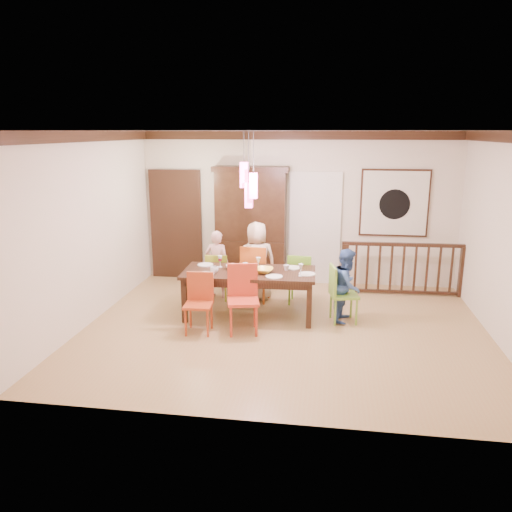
# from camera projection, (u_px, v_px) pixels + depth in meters

# --- Properties ---
(floor) EXTENTS (6.00, 6.00, 0.00)m
(floor) POSITION_uv_depth(u_px,v_px,m) (284.00, 329.00, 7.51)
(floor) COLOR #A78350
(floor) RESTS_ON ground
(ceiling) EXTENTS (6.00, 6.00, 0.00)m
(ceiling) POSITION_uv_depth(u_px,v_px,m) (287.00, 131.00, 6.80)
(ceiling) COLOR white
(ceiling) RESTS_ON wall_back
(wall_back) EXTENTS (6.00, 0.00, 6.00)m
(wall_back) POSITION_uv_depth(u_px,v_px,m) (297.00, 209.00, 9.55)
(wall_back) COLOR beige
(wall_back) RESTS_ON floor
(wall_left) EXTENTS (0.00, 5.00, 5.00)m
(wall_left) POSITION_uv_depth(u_px,v_px,m) (89.00, 229.00, 7.58)
(wall_left) COLOR beige
(wall_left) RESTS_ON floor
(wall_right) EXTENTS (0.00, 5.00, 5.00)m
(wall_right) POSITION_uv_depth(u_px,v_px,m) (507.00, 241.00, 6.73)
(wall_right) COLOR beige
(wall_right) RESTS_ON floor
(crown_molding) EXTENTS (6.00, 5.00, 0.16)m
(crown_molding) POSITION_uv_depth(u_px,v_px,m) (287.00, 137.00, 6.82)
(crown_molding) COLOR black
(crown_molding) RESTS_ON wall_back
(panel_door) EXTENTS (1.04, 0.07, 2.24)m
(panel_door) POSITION_uv_depth(u_px,v_px,m) (176.00, 226.00, 9.95)
(panel_door) COLOR black
(panel_door) RESTS_ON wall_back
(white_doorway) EXTENTS (0.97, 0.05, 2.22)m
(white_doorway) POSITION_uv_depth(u_px,v_px,m) (315.00, 230.00, 9.57)
(white_doorway) COLOR silver
(white_doorway) RESTS_ON wall_back
(painting) EXTENTS (1.25, 0.06, 1.25)m
(painting) POSITION_uv_depth(u_px,v_px,m) (394.00, 203.00, 9.23)
(painting) COLOR black
(painting) RESTS_ON wall_back
(pendant_cluster) EXTENTS (0.27, 0.21, 1.14)m
(pendant_cluster) POSITION_uv_depth(u_px,v_px,m) (249.00, 185.00, 7.53)
(pendant_cluster) COLOR #EE4792
(pendant_cluster) RESTS_ON ceiling
(dining_table) EXTENTS (2.10, 1.01, 0.75)m
(dining_table) POSITION_uv_depth(u_px,v_px,m) (249.00, 276.00, 7.88)
(dining_table) COLOR black
(dining_table) RESTS_ON floor
(chair_far_left) EXTENTS (0.40, 0.40, 0.83)m
(chair_far_left) POSITION_uv_depth(u_px,v_px,m) (218.00, 273.00, 8.76)
(chair_far_left) COLOR #97AA24
(chair_far_left) RESTS_ON floor
(chair_far_mid) EXTENTS (0.50, 0.50, 1.00)m
(chair_far_mid) POSITION_uv_depth(u_px,v_px,m) (256.00, 269.00, 8.65)
(chair_far_mid) COLOR #B95217
(chair_far_mid) RESTS_ON floor
(chair_far_right) EXTENTS (0.43, 0.43, 0.88)m
(chair_far_right) POSITION_uv_depth(u_px,v_px,m) (300.00, 275.00, 8.53)
(chair_far_right) COLOR #5F9C23
(chair_far_right) RESTS_ON floor
(chair_near_left) EXTENTS (0.42, 0.42, 0.88)m
(chair_near_left) POSITION_uv_depth(u_px,v_px,m) (198.00, 300.00, 7.27)
(chair_near_left) COLOR #A73B19
(chair_near_left) RESTS_ON floor
(chair_near_mid) EXTENTS (0.53, 0.53, 1.00)m
(chair_near_mid) POSITION_uv_depth(u_px,v_px,m) (243.00, 295.00, 7.26)
(chair_near_mid) COLOR #B93720
(chair_near_mid) RESTS_ON floor
(chair_end_right) EXTENTS (0.48, 0.48, 0.90)m
(chair_end_right) POSITION_uv_depth(u_px,v_px,m) (344.00, 290.00, 7.68)
(chair_end_right) COLOR #77AD37
(chair_end_right) RESTS_ON floor
(china_hutch) EXTENTS (1.43, 0.46, 2.26)m
(china_hutch) POSITION_uv_depth(u_px,v_px,m) (251.00, 226.00, 9.56)
(china_hutch) COLOR black
(china_hutch) RESTS_ON floor
(balustrade) EXTENTS (2.21, 0.16, 0.96)m
(balustrade) POSITION_uv_depth(u_px,v_px,m) (403.00, 268.00, 8.98)
(balustrade) COLOR black
(balustrade) RESTS_ON floor
(person_far_left) EXTENTS (0.48, 0.35, 1.21)m
(person_far_left) POSITION_uv_depth(u_px,v_px,m) (217.00, 264.00, 8.84)
(person_far_left) COLOR #FDC0C3
(person_far_left) RESTS_ON floor
(person_far_mid) EXTENTS (0.79, 0.65, 1.39)m
(person_far_mid) POSITION_uv_depth(u_px,v_px,m) (257.00, 261.00, 8.68)
(person_far_mid) COLOR beige
(person_far_mid) RESTS_ON floor
(person_end_right) EXTENTS (0.56, 0.65, 1.15)m
(person_end_right) POSITION_uv_depth(u_px,v_px,m) (347.00, 285.00, 7.72)
(person_end_right) COLOR #38599E
(person_end_right) RESTS_ON floor
(serving_bowl) EXTENTS (0.31, 0.31, 0.07)m
(serving_bowl) POSITION_uv_depth(u_px,v_px,m) (263.00, 270.00, 7.77)
(serving_bowl) COLOR gold
(serving_bowl) RESTS_ON dining_table
(small_bowl) EXTENTS (0.27, 0.27, 0.07)m
(small_bowl) POSITION_uv_depth(u_px,v_px,m) (233.00, 267.00, 7.97)
(small_bowl) COLOR white
(small_bowl) RESTS_ON dining_table
(cup_left) EXTENTS (0.14, 0.14, 0.10)m
(cup_left) POSITION_uv_depth(u_px,v_px,m) (214.00, 270.00, 7.75)
(cup_left) COLOR silver
(cup_left) RESTS_ON dining_table
(cup_right) EXTENTS (0.11, 0.11, 0.09)m
(cup_right) POSITION_uv_depth(u_px,v_px,m) (286.00, 268.00, 7.89)
(cup_right) COLOR silver
(cup_right) RESTS_ON dining_table
(plate_far_left) EXTENTS (0.26, 0.26, 0.01)m
(plate_far_left) POSITION_uv_depth(u_px,v_px,m) (205.00, 265.00, 8.20)
(plate_far_left) COLOR white
(plate_far_left) RESTS_ON dining_table
(plate_far_mid) EXTENTS (0.26, 0.26, 0.01)m
(plate_far_mid) POSITION_uv_depth(u_px,v_px,m) (247.00, 266.00, 8.12)
(plate_far_mid) COLOR white
(plate_far_mid) RESTS_ON dining_table
(plate_far_right) EXTENTS (0.26, 0.26, 0.01)m
(plate_far_right) POSITION_uv_depth(u_px,v_px,m) (293.00, 268.00, 8.03)
(plate_far_right) COLOR white
(plate_far_right) RESTS_ON dining_table
(plate_near_left) EXTENTS (0.26, 0.26, 0.01)m
(plate_near_left) POSITION_uv_depth(u_px,v_px,m) (206.00, 274.00, 7.68)
(plate_near_left) COLOR white
(plate_near_left) RESTS_ON dining_table
(plate_near_mid) EXTENTS (0.26, 0.26, 0.01)m
(plate_near_mid) POSITION_uv_depth(u_px,v_px,m) (274.00, 277.00, 7.54)
(plate_near_mid) COLOR white
(plate_near_mid) RESTS_ON dining_table
(plate_end_right) EXTENTS (0.26, 0.26, 0.01)m
(plate_end_right) POSITION_uv_depth(u_px,v_px,m) (307.00, 274.00, 7.68)
(plate_end_right) COLOR white
(plate_end_right) RESTS_ON dining_table
(wine_glass_a) EXTENTS (0.08, 0.08, 0.19)m
(wine_glass_a) POSITION_uv_depth(u_px,v_px,m) (220.00, 261.00, 8.07)
(wine_glass_a) COLOR #590C19
(wine_glass_a) RESTS_ON dining_table
(wine_glass_b) EXTENTS (0.08, 0.08, 0.19)m
(wine_glass_b) POSITION_uv_depth(u_px,v_px,m) (258.00, 263.00, 7.96)
(wine_glass_b) COLOR silver
(wine_glass_b) RESTS_ON dining_table
(wine_glass_c) EXTENTS (0.08, 0.08, 0.19)m
(wine_glass_c) POSITION_uv_depth(u_px,v_px,m) (245.00, 269.00, 7.64)
(wine_glass_c) COLOR #590C19
(wine_glass_c) RESTS_ON dining_table
(wine_glass_d) EXTENTS (0.08, 0.08, 0.19)m
(wine_glass_d) POSITION_uv_depth(u_px,v_px,m) (301.00, 270.00, 7.57)
(wine_glass_d) COLOR silver
(wine_glass_d) RESTS_ON dining_table
(napkin) EXTENTS (0.18, 0.14, 0.01)m
(napkin) POSITION_uv_depth(u_px,v_px,m) (245.00, 276.00, 7.58)
(napkin) COLOR #D83359
(napkin) RESTS_ON dining_table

